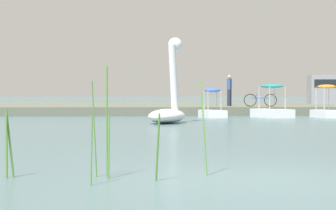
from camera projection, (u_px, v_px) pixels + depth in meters
The scene contains 9 objects.
ground_plane at pixel (251, 180), 8.52m from camera, with size 499.69×499.69×0.00m, color slate.
shore_bank_far at pixel (165, 108), 42.30m from camera, with size 137.78×19.70×0.46m, color #5B6051.
swan_boat at pixel (168, 105), 24.92m from camera, with size 2.10×2.87×3.45m.
pedal_boat_blue at pixel (212, 109), 30.97m from camera, with size 1.28×2.01×1.43m.
pedal_boat_teal at pixel (272, 108), 30.90m from camera, with size 1.84×2.63×1.63m.
pedal_boat_orange at pixel (326, 107), 30.78m from camera, with size 1.23×1.96×1.61m.
person_on_path at pixel (229, 90), 35.65m from camera, with size 0.29×0.29×1.75m.
bicycle_parked at pixel (260, 100), 34.22m from camera, with size 1.77×0.26×0.70m.
reed_clump_foreground at pixel (95, 138), 8.64m from camera, with size 2.81×1.08×1.54m.
Camera 1 is at (-1.45, -8.45, 1.16)m, focal length 67.54 mm.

